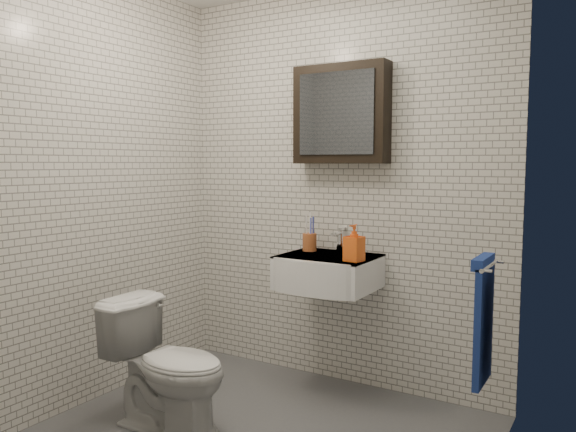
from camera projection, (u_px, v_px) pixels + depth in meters
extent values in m
cube|color=silver|center=(338.00, 187.00, 3.55)|extent=(2.20, 0.02, 2.50)
cube|color=silver|center=(71.00, 209.00, 1.85)|extent=(2.20, 0.02, 2.50)
cube|color=silver|center=(92.00, 189.00, 3.26)|extent=(0.02, 2.00, 2.50)
cube|color=silver|center=(483.00, 203.00, 2.13)|extent=(0.02, 2.00, 2.50)
cube|color=white|center=(329.00, 272.00, 3.38)|extent=(0.55, 0.45, 0.20)
cylinder|color=silver|center=(330.00, 257.00, 3.39)|extent=(0.31, 0.31, 0.02)
cylinder|color=silver|center=(330.00, 256.00, 3.39)|extent=(0.04, 0.04, 0.01)
cube|color=white|center=(329.00, 256.00, 3.37)|extent=(0.55, 0.45, 0.01)
cylinder|color=silver|center=(341.00, 247.00, 3.51)|extent=(0.06, 0.06, 0.06)
cylinder|color=silver|center=(341.00, 237.00, 3.50)|extent=(0.03, 0.03, 0.08)
cylinder|color=silver|center=(337.00, 234.00, 3.45)|extent=(0.02, 0.12, 0.02)
cube|color=silver|center=(343.00, 228.00, 3.52)|extent=(0.02, 0.09, 0.01)
cube|color=black|center=(341.00, 114.00, 3.42)|extent=(0.60, 0.14, 0.60)
cube|color=#3F444C|center=(336.00, 113.00, 3.36)|extent=(0.49, 0.01, 0.49)
cylinder|color=silver|center=(489.00, 266.00, 2.48)|extent=(0.02, 0.30, 0.02)
cylinder|color=silver|center=(499.00, 262.00, 2.58)|extent=(0.04, 0.02, 0.02)
cylinder|color=silver|center=(487.00, 271.00, 2.36)|extent=(0.04, 0.02, 0.02)
cube|color=#213998|center=(483.00, 325.00, 2.51)|extent=(0.03, 0.26, 0.54)
cube|color=#213998|center=(483.00, 262.00, 2.49)|extent=(0.05, 0.26, 0.05)
cylinder|color=#A55429|center=(310.00, 242.00, 3.54)|extent=(0.11, 0.11, 0.11)
cylinder|color=white|center=(306.00, 231.00, 3.53)|extent=(0.02, 0.03, 0.21)
cylinder|color=#3A47BA|center=(311.00, 233.00, 3.52)|extent=(0.02, 0.02, 0.19)
cylinder|color=white|center=(310.00, 230.00, 3.55)|extent=(0.03, 0.04, 0.22)
cylinder|color=#3A47BA|center=(313.00, 232.00, 3.53)|extent=(0.03, 0.04, 0.20)
imported|color=#DD5117|center=(354.00, 243.00, 3.16)|extent=(0.11, 0.11, 0.21)
imported|color=white|center=(168.00, 366.00, 2.94)|extent=(0.68, 0.40, 0.68)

